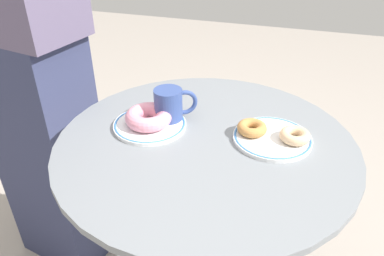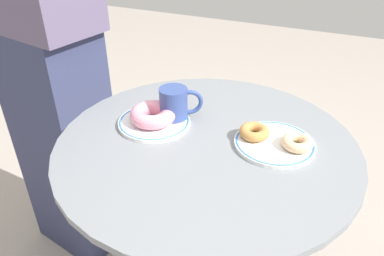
{
  "view_description": "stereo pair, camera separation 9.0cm",
  "coord_description": "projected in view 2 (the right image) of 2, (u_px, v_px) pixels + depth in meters",
  "views": [
    {
      "loc": [
        0.2,
        -0.75,
        1.25
      ],
      "look_at": [
        -0.03,
        -0.03,
        0.77
      ],
      "focal_mm": 34.48,
      "sensor_mm": 36.0,
      "label": 1
    },
    {
      "loc": [
        0.28,
        -0.72,
        1.25
      ],
      "look_at": [
        -0.03,
        -0.03,
        0.77
      ],
      "focal_mm": 34.48,
      "sensor_mm": 36.0,
      "label": 2
    }
  ],
  "objects": [
    {
      "name": "person_figure",
      "position": [
        44.0,
        48.0,
        1.17
      ],
      "size": [
        0.42,
        0.29,
        1.7
      ],
      "color": "#2D3351",
      "rests_on": "ground"
    },
    {
      "name": "coffee_mug",
      "position": [
        175.0,
        104.0,
        1.0
      ],
      "size": [
        0.11,
        0.08,
        0.1
      ],
      "color": "#334784",
      "rests_on": "cafe_table"
    },
    {
      "name": "plate_right",
      "position": [
        274.0,
        143.0,
        0.92
      ],
      "size": [
        0.2,
        0.2,
        0.01
      ],
      "color": "white",
      "rests_on": "cafe_table"
    },
    {
      "name": "donut_pink_frosted",
      "position": [
        153.0,
        115.0,
        0.99
      ],
      "size": [
        0.16,
        0.16,
        0.04
      ],
      "primitive_type": "torus",
      "rotation": [
        0.0,
        0.0,
        2.75
      ],
      "color": "pink",
      "rests_on": "plate_left"
    },
    {
      "name": "donut_glazed",
      "position": [
        297.0,
        142.0,
        0.89
      ],
      "size": [
        0.11,
        0.11,
        0.03
      ],
      "primitive_type": "torus",
      "rotation": [
        0.0,
        0.0,
        3.91
      ],
      "color": "#E0B789",
      "rests_on": "plate_right"
    },
    {
      "name": "cafe_table",
      "position": [
        205.0,
        206.0,
        1.06
      ],
      "size": [
        0.77,
        0.77,
        0.73
      ],
      "color": "slate",
      "rests_on": "ground"
    },
    {
      "name": "plate_left",
      "position": [
        154.0,
        122.0,
        1.0
      ],
      "size": [
        0.2,
        0.2,
        0.01
      ],
      "color": "white",
      "rests_on": "cafe_table"
    },
    {
      "name": "donut_old_fashioned",
      "position": [
        254.0,
        132.0,
        0.93
      ],
      "size": [
        0.11,
        0.11,
        0.03
      ],
      "primitive_type": "torus",
      "rotation": [
        0.0,
        0.0,
        4.08
      ],
      "color": "#BC7F42",
      "rests_on": "plate_right"
    }
  ]
}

